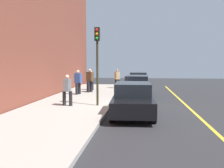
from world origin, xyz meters
TOP-DOWN VIEW (x-y plane):
  - ground_plane at (0.00, 0.00)m, footprint 56.00×56.00m
  - sidewalk at (0.00, -3.30)m, footprint 28.00×4.60m
  - lane_stripe_centre at (0.00, 3.20)m, footprint 28.00×0.14m
  - snow_bank_curb at (-5.78, -0.70)m, footprint 6.25×0.56m
  - parked_car_white at (-12.37, 0.37)m, footprint 4.30×1.95m
  - parked_car_navy at (-5.89, 0.32)m, footprint 4.84×2.03m
  - parked_car_black at (0.85, 0.21)m, footprint 4.31×2.01m
  - pedestrian_grey_coat at (-0.57, -3.32)m, footprint 0.47×0.55m
  - pedestrian_brown_coat at (-6.82, -3.38)m, footprint 0.57×0.57m
  - pedestrian_black_coat at (-8.39, -3.62)m, footprint 0.53×0.51m
  - pedestrian_tan_coat at (-10.36, -1.55)m, footprint 0.54×0.52m
  - pedestrian_blue_coat at (-5.35, -3.95)m, footprint 0.57×0.54m
  - traffic_light_pole at (-0.86, -1.73)m, footprint 0.35×0.26m
  - rolling_suitcase at (-7.18, -3.57)m, footprint 0.34×0.22m

SIDE VIEW (x-z plane):
  - ground_plane at x=0.00m, z-range 0.00..0.00m
  - lane_stripe_centre at x=0.00m, z-range 0.00..0.01m
  - sidewalk at x=0.00m, z-range 0.00..0.15m
  - snow_bank_curb at x=-5.78m, z-range 0.00..0.22m
  - rolling_suitcase at x=-7.18m, z-range -0.03..0.92m
  - parked_car_black at x=0.85m, z-range 0.00..1.51m
  - parked_car_white at x=-12.37m, z-range 0.00..1.51m
  - parked_car_navy at x=-5.89m, z-range 0.00..1.52m
  - pedestrian_black_coat at x=-8.39m, z-range 0.21..1.86m
  - pedestrian_grey_coat at x=-0.57m, z-range 0.21..1.87m
  - pedestrian_tan_coat at x=-10.36m, z-range 0.21..1.90m
  - pedestrian_blue_coat at x=-5.35m, z-range 0.21..1.98m
  - pedestrian_brown_coat at x=-6.82m, z-range 0.21..2.04m
  - traffic_light_pole at x=-0.86m, z-range 0.90..5.05m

